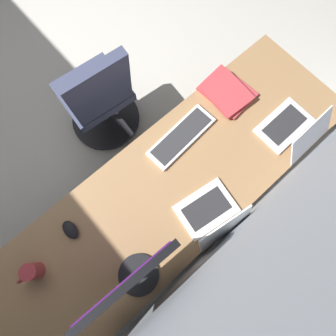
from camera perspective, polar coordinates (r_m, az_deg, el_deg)
floor_plane at (r=3.02m, az=-26.16°, el=19.52°), size 5.36×5.36×0.00m
wall_back at (r=0.93m, az=17.16°, el=-17.36°), size 4.46×0.10×2.60m
desk at (r=1.55m, az=1.23°, el=-4.19°), size 2.16×0.68×0.73m
drawer_pedestal at (r=1.87m, az=2.49°, el=-5.95°), size 0.40×0.51×0.69m
monitor_primary at (r=1.21m, az=-7.38°, el=-21.73°), size 0.46×0.20×0.46m
laptop_leftmost at (r=1.69m, az=24.36°, el=7.20°), size 0.31×0.29×0.18m
laptop_left at (r=1.43m, az=9.25°, el=-9.76°), size 0.33×0.31×0.21m
keyboard_main at (r=1.56m, az=2.69°, el=6.43°), size 0.43×0.17×0.02m
mouse_main at (r=1.52m, az=-19.29°, el=-11.79°), size 0.06×0.10×0.03m
book_stack_near at (r=1.71m, az=12.01°, el=14.84°), size 0.25×0.31×0.04m
coffee_mug at (r=1.55m, az=-26.03°, el=-18.46°), size 0.12×0.08×0.11m
office_chair at (r=2.05m, az=-13.88°, el=13.36°), size 0.56×0.57×0.97m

